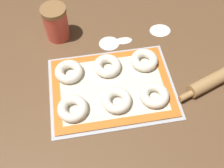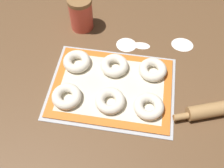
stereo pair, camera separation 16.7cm
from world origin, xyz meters
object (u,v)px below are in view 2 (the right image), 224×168
bagel_back_center (114,66)px  bagel_front_left (67,96)px  bagel_front_center (110,101)px  baking_tray (112,88)px  bagel_back_right (153,70)px  flour_canister (81,13)px  bagel_back_left (77,61)px  bagel_front_right (149,106)px

bagel_back_center → bagel_front_left: bearing=-132.0°
bagel_front_left → bagel_front_center: 0.15m
baking_tray → bagel_back_right: 0.17m
baking_tray → flour_canister: flour_canister is taller
flour_canister → bagel_back_left: bearing=-82.5°
bagel_front_center → baking_tray: bearing=93.5°
bagel_back_right → bagel_back_left: bearing=-178.7°
baking_tray → bagel_front_left: size_ratio=4.34×
bagel_front_center → bagel_front_right: 0.13m
bagel_front_left → flour_canister: 0.37m
bagel_front_right → baking_tray: bearing=152.8°
bagel_back_right → baking_tray: bearing=-148.1°
bagel_back_left → bagel_front_left: bearing=-89.7°
flour_canister → baking_tray: bearing=-59.2°
bagel_back_center → flour_canister: bearing=129.0°
bagel_front_left → bagel_back_left: (-0.00, 0.16, 0.00)m
baking_tray → bagel_front_right: bagel_front_right is taller
baking_tray → flour_canister: bearing=120.8°
bagel_back_left → bagel_back_right: (0.29, 0.01, 0.00)m
bagel_front_left → bagel_back_left: bearing=90.3°
bagel_front_right → bagel_back_center: bearing=132.5°
baking_tray → bagel_back_left: (-0.15, 0.08, 0.02)m
bagel_back_left → baking_tray: bearing=-28.5°
bagel_front_right → flour_canister: size_ratio=0.72×
bagel_front_left → bagel_back_center: size_ratio=1.00×
bagel_front_right → bagel_back_left: (-0.28, 0.15, 0.00)m
bagel_front_center → bagel_front_right: (0.13, -0.00, 0.00)m
bagel_front_right → bagel_back_center: size_ratio=1.00×
bagel_front_left → baking_tray: bearing=27.1°
baking_tray → bagel_back_left: bagel_back_left is taller
baking_tray → bagel_front_center: bagel_front_center is taller
bagel_front_right → flour_canister: flour_canister is taller
bagel_front_right → bagel_front_left: bearing=-179.0°
bagel_front_left → bagel_front_right: 0.28m
bagel_front_left → bagel_back_right: same height
bagel_front_center → bagel_front_right: bearing=-0.7°
bagel_back_right → bagel_front_center: bearing=-130.9°
bagel_back_left → flour_canister: flour_canister is taller
bagel_front_right → bagel_back_center: (-0.14, 0.15, 0.00)m
bagel_front_right → bagel_back_center: 0.21m
bagel_front_center → bagel_back_left: 0.21m
bagel_front_right → bagel_back_right: 0.16m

